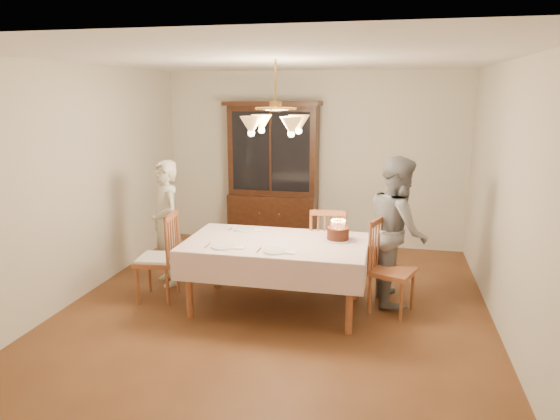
% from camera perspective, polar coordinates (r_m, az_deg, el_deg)
% --- Properties ---
extents(ground, '(5.00, 5.00, 0.00)m').
position_cam_1_polar(ground, '(5.53, -0.46, -11.13)').
color(ground, '#552F18').
rests_on(ground, ground).
extents(room_shell, '(5.00, 5.00, 5.00)m').
position_cam_1_polar(room_shell, '(5.08, -0.49, 5.33)').
color(room_shell, white).
rests_on(room_shell, ground).
extents(dining_table, '(1.90, 1.10, 0.76)m').
position_cam_1_polar(dining_table, '(5.28, -0.47, -4.37)').
color(dining_table, brown).
rests_on(dining_table, ground).
extents(china_hutch, '(1.38, 0.54, 2.16)m').
position_cam_1_polar(china_hutch, '(7.46, -0.75, 3.70)').
color(china_hutch, black).
rests_on(china_hutch, ground).
extents(chair_far_side, '(0.46, 0.45, 1.00)m').
position_cam_1_polar(chair_far_side, '(5.92, 5.51, -4.90)').
color(chair_far_side, brown).
rests_on(chair_far_side, ground).
extents(chair_left_end, '(0.46, 0.48, 1.00)m').
position_cam_1_polar(chair_left_end, '(5.77, -13.78, -5.60)').
color(chair_left_end, brown).
rests_on(chair_left_end, ground).
extents(chair_right_end, '(0.55, 0.56, 1.00)m').
position_cam_1_polar(chair_right_end, '(5.42, 12.60, -6.92)').
color(chair_right_end, brown).
rests_on(chair_right_end, ground).
extents(elderly_woman, '(0.64, 0.65, 1.51)m').
position_cam_1_polar(elderly_woman, '(6.13, -12.87, -1.47)').
color(elderly_woman, beige).
rests_on(elderly_woman, ground).
extents(adult_in_grey, '(0.75, 0.89, 1.63)m').
position_cam_1_polar(adult_in_grey, '(5.62, 13.25, -2.25)').
color(adult_in_grey, slate).
rests_on(adult_in_grey, ground).
extents(birthday_cake, '(0.30, 0.30, 0.22)m').
position_cam_1_polar(birthday_cake, '(5.31, 6.64, -2.75)').
color(birthday_cake, white).
rests_on(birthday_cake, dining_table).
extents(place_setting_near_left, '(0.40, 0.25, 0.02)m').
position_cam_1_polar(place_setting_near_left, '(5.10, -6.33, -4.14)').
color(place_setting_near_left, white).
rests_on(place_setting_near_left, dining_table).
extents(place_setting_near_right, '(0.38, 0.23, 0.02)m').
position_cam_1_polar(place_setting_near_right, '(4.91, -0.44, -4.72)').
color(place_setting_near_right, white).
rests_on(place_setting_near_right, dining_table).
extents(place_setting_far_left, '(0.39, 0.24, 0.02)m').
position_cam_1_polar(place_setting_far_left, '(5.69, -3.95, -2.23)').
color(place_setting_far_left, white).
rests_on(place_setting_far_left, dining_table).
extents(chandelier, '(0.62, 0.62, 0.73)m').
position_cam_1_polar(chandelier, '(5.04, -0.50, 9.79)').
color(chandelier, '#BF8C3F').
rests_on(chandelier, ground).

